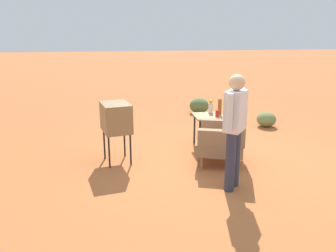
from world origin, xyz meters
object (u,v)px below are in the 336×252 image
side_table (209,120)px  person_standing (235,125)px  armchair (226,136)px  tv_on_stand (116,118)px  soda_can_red (217,113)px  bottle_tall_amber (220,107)px  flower_vase (211,105)px

side_table → person_standing: 1.84m
armchair → tv_on_stand: bearing=-101.1°
soda_can_red → person_standing: bearing=-8.4°
bottle_tall_amber → flower_vase: (-0.17, -0.13, -0.00)m
tv_on_stand → bottle_tall_amber: size_ratio=3.43×
person_standing → bottle_tall_amber: size_ratio=5.47×
soda_can_red → flower_vase: size_ratio=0.46×
armchair → flower_vase: armchair is taller
tv_on_stand → flower_vase: tv_on_stand is taller
tv_on_stand → bottle_tall_amber: tv_on_stand is taller
tv_on_stand → soda_can_red: (-0.41, 1.86, -0.09)m
armchair → flower_vase: (-1.09, 0.02, 0.28)m
person_standing → bottle_tall_amber: (-1.83, 0.34, -0.16)m
person_standing → soda_can_red: (-1.67, 0.25, -0.25)m
flower_vase → bottle_tall_amber: bearing=37.2°
tv_on_stand → flower_vase: size_ratio=3.89×
armchair → soda_can_red: size_ratio=8.69×
tv_on_stand → person_standing: (1.26, 1.62, 0.16)m
tv_on_stand → bottle_tall_amber: (-0.57, 1.96, -0.00)m
armchair → tv_on_stand: size_ratio=1.03×
side_table → soda_can_red: soda_can_red is taller
person_standing → tv_on_stand: bearing=-128.0°
armchair → side_table: armchair is taller
person_standing → soda_can_red: person_standing is taller
armchair → person_standing: (0.91, -0.19, 0.44)m
bottle_tall_amber → armchair: bearing=-9.5°
flower_vase → soda_can_red: bearing=6.5°
side_table → soda_can_red: size_ratio=5.17×
bottle_tall_amber → soda_can_red: 0.20m
armchair → soda_can_red: armchair is taller
person_standing → flower_vase: person_standing is taller
person_standing → soda_can_red: 1.71m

